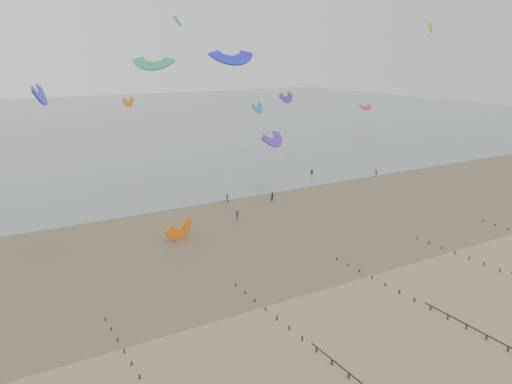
{
  "coord_description": "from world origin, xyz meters",
  "views": [
    {
      "loc": [
        -43.83,
        -43.91,
        31.33
      ],
      "look_at": [
        -1.26,
        28.0,
        8.0
      ],
      "focal_mm": 35.0,
      "sensor_mm": 36.0,
      "label": 1
    }
  ],
  "objects": [
    {
      "name": "kites_airborne",
      "position": [
        -20.32,
        91.52,
        20.15
      ],
      "size": [
        231.05,
        128.82,
        37.18
      ],
      "color": "#481D9D",
      "rests_on": "ground"
    },
    {
      "name": "ground",
      "position": [
        0.0,
        0.0,
        0.0
      ],
      "size": [
        500.0,
        500.0,
        0.0
      ],
      "primitive_type": "plane",
      "color": "brown",
      "rests_on": "ground"
    },
    {
      "name": "sea_and_shore",
      "position": [
        -4.08,
        34.4,
        0.01
      ],
      "size": [
        500.0,
        665.0,
        0.03
      ],
      "color": "#475654",
      "rests_on": "ground"
    },
    {
      "name": "kitesurfers",
      "position": [
        11.31,
        48.71,
        0.86
      ],
      "size": [
        117.19,
        22.98,
        1.85
      ],
      "color": "black",
      "rests_on": "ground"
    },
    {
      "name": "grounded_kite",
      "position": [
        -13.63,
        33.18,
        0.0
      ],
      "size": [
        7.55,
        7.01,
        3.32
      ],
      "primitive_type": null,
      "rotation": [
        1.54,
        0.0,
        0.49
      ],
      "color": "orange",
      "rests_on": "ground"
    }
  ]
}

